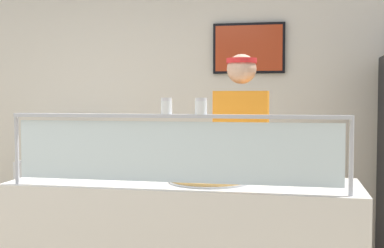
{
  "coord_description": "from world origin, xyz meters",
  "views": [
    {
      "loc": [
        1.69,
        -2.66,
        1.46
      ],
      "look_at": [
        1.08,
        0.36,
        1.3
      ],
      "focal_mm": 48.03,
      "sensor_mm": 36.0,
      "label": 1
    }
  ],
  "objects_px": {
    "pizza_server": "(214,176)",
    "pizza_box_stack": "(59,148)",
    "pepper_flake_shaker": "(201,107)",
    "parmesan_shaker": "(167,107)",
    "worker_figure": "(242,161)",
    "pizza_tray": "(209,179)"
  },
  "relations": [
    {
      "from": "pepper_flake_shaker",
      "to": "pizza_box_stack",
      "type": "distance_m",
      "value": 2.7
    },
    {
      "from": "pepper_flake_shaker",
      "to": "pizza_box_stack",
      "type": "bearing_deg",
      "value": 132.21
    },
    {
      "from": "pizza_box_stack",
      "to": "pepper_flake_shaker",
      "type": "bearing_deg",
      "value": -47.79
    },
    {
      "from": "parmesan_shaker",
      "to": "pizza_server",
      "type": "bearing_deg",
      "value": 48.84
    },
    {
      "from": "pizza_server",
      "to": "pepper_flake_shaker",
      "type": "xyz_separation_m",
      "value": [
        -0.03,
        -0.25,
        0.41
      ]
    },
    {
      "from": "pizza_tray",
      "to": "pizza_server",
      "type": "distance_m",
      "value": 0.04
    },
    {
      "from": "pepper_flake_shaker",
      "to": "worker_figure",
      "type": "height_order",
      "value": "worker_figure"
    },
    {
      "from": "pepper_flake_shaker",
      "to": "pizza_box_stack",
      "type": "height_order",
      "value": "pepper_flake_shaker"
    },
    {
      "from": "pizza_server",
      "to": "pizza_box_stack",
      "type": "relative_size",
      "value": 0.6
    },
    {
      "from": "pizza_tray",
      "to": "pizza_box_stack",
      "type": "xyz_separation_m",
      "value": [
        -1.79,
        1.69,
        -0.02
      ]
    },
    {
      "from": "parmesan_shaker",
      "to": "pepper_flake_shaker",
      "type": "distance_m",
      "value": 0.19
    },
    {
      "from": "parmesan_shaker",
      "to": "pepper_flake_shaker",
      "type": "bearing_deg",
      "value": -0.0
    },
    {
      "from": "pizza_server",
      "to": "pizza_box_stack",
      "type": "height_order",
      "value": "pizza_box_stack"
    },
    {
      "from": "pizza_box_stack",
      "to": "pizza_server",
      "type": "bearing_deg",
      "value": -43.33
    },
    {
      "from": "pizza_tray",
      "to": "worker_figure",
      "type": "xyz_separation_m",
      "value": [
        0.13,
        0.63,
        0.04
      ]
    },
    {
      "from": "parmesan_shaker",
      "to": "pepper_flake_shaker",
      "type": "xyz_separation_m",
      "value": [
        0.19,
        -0.0,
        -0.0
      ]
    },
    {
      "from": "pizza_server",
      "to": "pizza_box_stack",
      "type": "bearing_deg",
      "value": 126.61
    },
    {
      "from": "pizza_tray",
      "to": "parmesan_shaker",
      "type": "distance_m",
      "value": 0.55
    },
    {
      "from": "pizza_tray",
      "to": "pizza_box_stack",
      "type": "distance_m",
      "value": 2.46
    },
    {
      "from": "pizza_server",
      "to": "pepper_flake_shaker",
      "type": "bearing_deg",
      "value": -107.0
    },
    {
      "from": "worker_figure",
      "to": "pepper_flake_shaker",
      "type": "bearing_deg",
      "value": -98.03
    },
    {
      "from": "pizza_server",
      "to": "worker_figure",
      "type": "distance_m",
      "value": 0.65
    }
  ]
}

